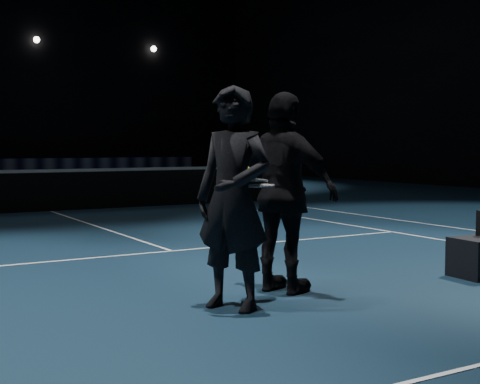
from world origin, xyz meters
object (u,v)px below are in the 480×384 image
Objects in this scene: player_b at (285,193)px; tennis_balls at (249,168)px; racket_upper at (255,180)px; player_a at (233,198)px; racket_lower at (262,186)px.

tennis_balls is (-0.55, -0.23, 0.26)m from player_b.
player_b is 0.47m from racket_upper.
player_b is at bearing 83.62° from player_a.
player_a is at bearing -155.75° from tennis_balls.
racket_lower is 0.08m from racket_upper.
tennis_balls is at bearing -170.43° from racket_upper.
player_a is 0.37m from tennis_balls.
player_a and player_b have the same top height.
racket_lower is (-0.37, -0.16, 0.09)m from player_b.
racket_upper is (-0.43, -0.14, 0.14)m from player_b.
player_a is 1.00× the size of player_b.
tennis_balls reaches higher than racket_lower.
tennis_balls is (-0.18, -0.07, 0.17)m from racket_lower.
player_a is 2.96× the size of racket_lower.
player_b reaches higher than tennis_balls.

